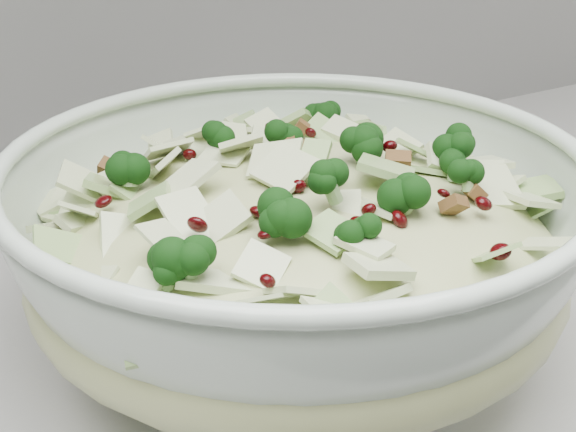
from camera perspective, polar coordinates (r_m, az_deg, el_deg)
name	(u,v)px	position (r m, az deg, el deg)	size (l,w,h in m)	color
mixing_bowl	(296,255)	(0.54, 0.58, -2.76)	(0.50, 0.50, 0.15)	beige
salad	(296,221)	(0.53, 0.59, -0.38)	(0.43, 0.43, 0.15)	#C2C586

